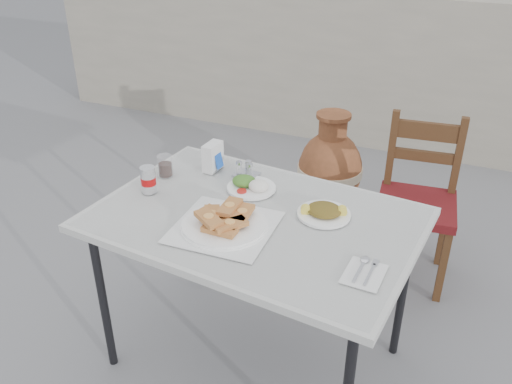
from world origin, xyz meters
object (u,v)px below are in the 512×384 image
at_px(napkin_holder, 213,157).
at_px(soda_can, 148,180).
at_px(pide_plate, 224,220).
at_px(salad_chopped_plate, 324,212).
at_px(condiment_caddy, 246,171).
at_px(salad_rice_plate, 251,185).
at_px(cola_glass, 165,167).
at_px(chair, 417,200).
at_px(cafe_table, 255,227).
at_px(terracotta_urn, 330,171).

bearing_deg(napkin_holder, soda_can, -113.45).
bearing_deg(pide_plate, salad_chopped_plate, 35.92).
height_order(pide_plate, condiment_caddy, same).
relative_size(pide_plate, salad_rice_plate, 1.82).
bearing_deg(cola_glass, soda_can, -83.60).
xyz_separation_m(soda_can, condiment_caddy, (0.32, 0.29, -0.03)).
bearing_deg(pide_plate, chair, 60.56).
bearing_deg(condiment_caddy, cafe_table, -59.97).
xyz_separation_m(pide_plate, cola_glass, (-0.43, 0.28, 0.01)).
bearing_deg(soda_can, chair, 42.63).
xyz_separation_m(pide_plate, chair, (0.59, 1.05, -0.33)).
height_order(cafe_table, terracotta_urn, cafe_table).
bearing_deg(soda_can, napkin_holder, 62.71).
xyz_separation_m(cafe_table, soda_can, (-0.48, 0.00, 0.11)).
relative_size(pide_plate, chair, 0.43).
relative_size(pide_plate, cola_glass, 4.01).
xyz_separation_m(salad_rice_plate, salad_chopped_plate, (0.35, -0.08, -0.00)).
bearing_deg(salad_rice_plate, cafe_table, -62.07).
bearing_deg(soda_can, cafe_table, -0.04).
relative_size(pide_plate, condiment_caddy, 3.38).
relative_size(condiment_caddy, terracotta_urn, 0.16).
distance_m(cafe_table, salad_rice_plate, 0.23).
height_order(cafe_table, condiment_caddy, condiment_caddy).
relative_size(cola_glass, condiment_caddy, 0.84).
bearing_deg(cafe_table, salad_chopped_plate, 23.32).
bearing_deg(terracotta_urn, cola_glass, -110.87).
height_order(cafe_table, chair, chair).
bearing_deg(terracotta_urn, chair, -34.19).
bearing_deg(soda_can, condiment_caddy, 42.39).
xyz_separation_m(pide_plate, soda_can, (-0.41, 0.12, 0.02)).
relative_size(salad_chopped_plate, cola_glass, 2.22).
bearing_deg(salad_chopped_plate, condiment_caddy, 156.18).
relative_size(soda_can, chair, 0.13).
relative_size(soda_can, napkin_holder, 0.89).
bearing_deg(terracotta_urn, salad_rice_plate, -92.11).
xyz_separation_m(cola_glass, terracotta_urn, (0.44, 1.16, -0.47)).
bearing_deg(soda_can, pide_plate, -16.78).
bearing_deg(chair, terracotta_urn, 139.90).
bearing_deg(salad_rice_plate, chair, 49.74).
bearing_deg(cola_glass, salad_rice_plate, 4.35).
height_order(soda_can, terracotta_urn, soda_can).
distance_m(cafe_table, soda_can, 0.49).
xyz_separation_m(salad_chopped_plate, condiment_caddy, (-0.41, 0.18, 0.01)).
bearing_deg(soda_can, cola_glass, 96.40).
height_order(cafe_table, napkin_holder, napkin_holder).
xyz_separation_m(napkin_holder, chair, (0.85, 0.63, -0.36)).
height_order(cafe_table, pide_plate, pide_plate).
height_order(pide_plate, soda_can, soda_can).
relative_size(pide_plate, salad_chopped_plate, 1.81).
bearing_deg(pide_plate, terracotta_urn, 89.54).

